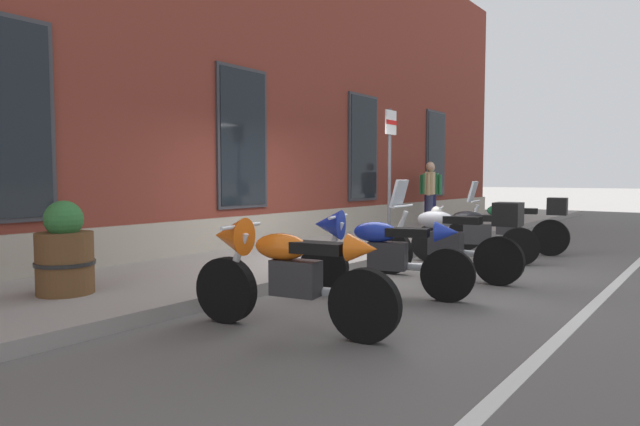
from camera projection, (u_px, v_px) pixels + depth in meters
name	position (u px, v px, depth m)	size (l,w,h in m)	color
ground_plane	(368.00, 269.00, 8.16)	(140.00, 140.00, 0.00)	#565451
sidewalk	(299.00, 257.00, 8.97)	(29.98, 2.68, 0.15)	gray
lane_stripe	(602.00, 298.00, 6.23)	(29.98, 0.12, 0.01)	silver
brick_pub_facade	(121.00, 77.00, 11.78)	(23.98, 7.54, 7.19)	maroon
motorcycle_orange_sport	(283.00, 270.00, 4.87)	(0.69, 2.04, 1.02)	black
motorcycle_blue_sport	(376.00, 249.00, 6.31)	(0.81, 2.04, 1.01)	black
motorcycle_silver_touring	(451.00, 239.00, 7.28)	(0.62, 2.17, 1.37)	black
motorcycle_black_naked	(473.00, 235.00, 8.71)	(0.89, 1.92, 0.92)	black
motorcycle_green_touring	(513.00, 223.00, 9.86)	(0.72, 2.14, 1.32)	black
pedestrian_tan_coat	(430.00, 190.00, 13.65)	(0.57, 0.31, 1.64)	#2D3351
pedestrian_striped_shirt	(430.00, 190.00, 14.66)	(0.30, 0.57, 1.60)	#1E1E4C
parking_sign	(390.00, 158.00, 9.84)	(0.36, 0.07, 2.50)	#4C4C51
barrel_planter	(65.00, 254.00, 5.75)	(0.62, 0.62, 1.00)	brown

